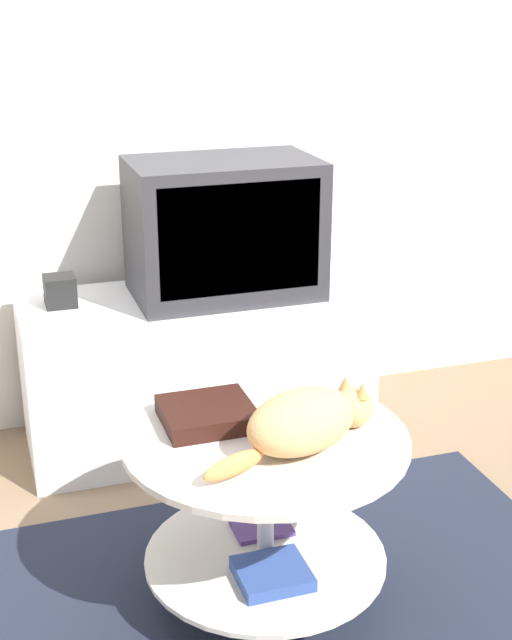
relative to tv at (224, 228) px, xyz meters
The scene contains 9 objects.
ground_plane 1.27m from the tv, 98.54° to the right, with size 12.00×12.00×0.00m, color #7F664C.
wall_back 0.62m from the tv, 113.33° to the left, with size 8.00×0.05×2.60m.
rug 1.27m from the tv, 98.54° to the right, with size 1.78×1.15×0.02m.
tv_stand 0.53m from the tv, 168.78° to the left, with size 1.22×0.47×0.56m.
tv is the anchor object (origin of this frame).
speaker 0.59m from the tv, behind, with size 0.10×0.10×0.10m.
coffee_table 1.08m from the tv, 100.26° to the right, with size 0.73×0.73×0.49m.
dvd_box 0.93m from the tv, 109.25° to the right, with size 0.23×0.22×0.05m.
cat 1.06m from the tv, 95.40° to the right, with size 0.51×0.30×0.15m.
Camera 1 is at (-0.67, -1.86, 1.58)m, focal length 50.00 mm.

